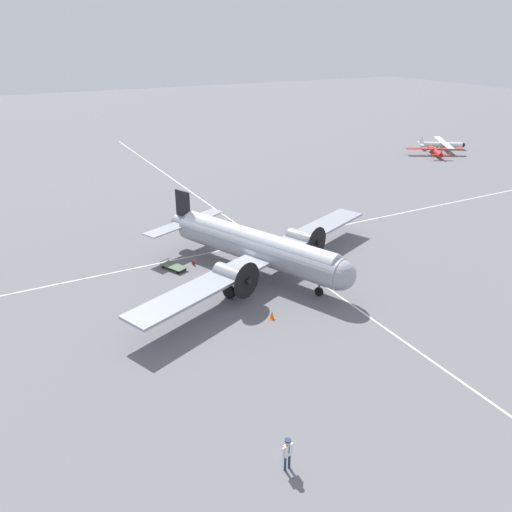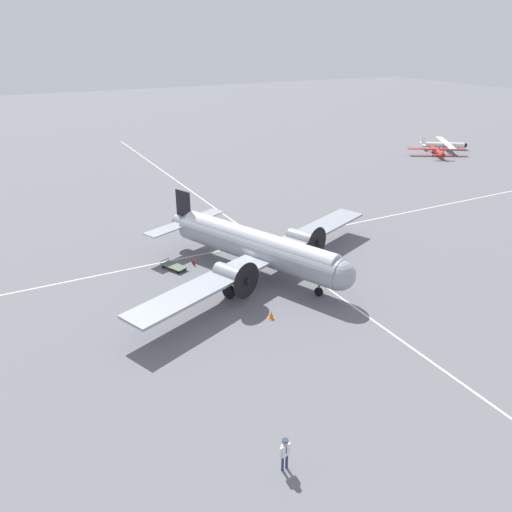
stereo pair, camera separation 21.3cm
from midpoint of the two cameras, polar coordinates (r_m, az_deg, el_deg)
ground_plane at (r=41.30m, az=0.15°, el=-1.95°), size 300.00×300.00×0.00m
apron_line_eastwest at (r=42.99m, az=4.50°, el=-0.93°), size 120.00×0.16×0.01m
apron_line_northsouth at (r=45.91m, az=-3.16°, el=0.80°), size 0.16×120.00×0.01m
airliner_main at (r=40.08m, az=0.57°, el=0.99°), size 18.39×25.79×5.44m
crew_foreground at (r=23.98m, az=3.60°, el=-21.35°), size 0.33×0.59×1.75m
suitcase_near_door at (r=43.03m, az=-7.03°, el=-0.69°), size 0.45×0.13×0.49m
baggage_cart at (r=42.43m, az=-9.24°, el=-1.13°), size 2.50×1.92×0.56m
light_aircraft_distant at (r=87.15m, az=20.02°, el=11.23°), size 6.67×8.46×1.81m
light_aircraft_taxiing at (r=92.43m, az=20.81°, el=11.82°), size 9.13×7.60×1.99m
traffic_cone at (r=34.85m, az=1.94°, el=-6.80°), size 0.43×0.43×0.56m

